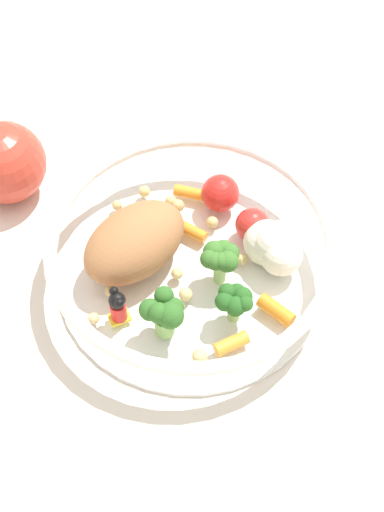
% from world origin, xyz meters
% --- Properties ---
extents(ground_plane, '(2.40, 2.40, 0.00)m').
position_xyz_m(ground_plane, '(0.00, 0.00, 0.00)').
color(ground_plane, silver).
extents(food_container, '(0.23, 0.23, 0.06)m').
position_xyz_m(food_container, '(0.00, -0.01, 0.03)').
color(food_container, white).
rests_on(food_container, ground_plane).
extents(loose_apple, '(0.07, 0.07, 0.08)m').
position_xyz_m(loose_apple, '(-0.10, 0.15, 0.04)').
color(loose_apple, '#BC3828').
rests_on(loose_apple, ground_plane).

